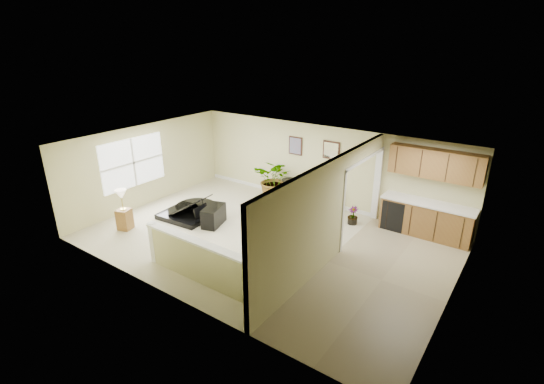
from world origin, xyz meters
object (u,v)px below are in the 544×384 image
Objects in this scene: piano_bench at (214,216)px; small_plant at (353,217)px; loveseat at (313,198)px; accent_table at (290,188)px; piano at (189,198)px; palm_plant at (275,180)px; lamp_stand at (124,213)px.

piano_bench is 3.91m from small_plant.
piano_bench is at bearing -125.70° from loveseat.
accent_table is 1.51× the size of small_plant.
palm_plant reaches higher than piano.
palm_plant is 2.74× the size of small_plant.
piano_bench is at bearing -109.53° from accent_table.
piano_bench is 2.71m from accent_table.
loveseat is 1.86× the size of accent_table.
palm_plant is (0.35, 2.52, 0.41)m from piano_bench.
lamp_stand reaches higher than loveseat.
palm_plant is at bearing 62.20° from lamp_stand.
loveseat is at bearing 166.36° from small_plant.
accent_table reaches higher than piano_bench.
palm_plant is at bearing 82.19° from piano_bench.
piano is 2.82m from palm_plant.
piano_bench is 0.71× the size of lamp_stand.
loveseat is 0.80m from accent_table.
accent_table is at bearing -175.42° from loveseat.
piano_bench is 2.42m from lamp_stand.
small_plant is (4.19, 2.24, -0.34)m from piano.
loveseat is 5.50m from lamp_stand.
loveseat is at bearing 8.05° from accent_table.
lamp_stand is at bearing -138.87° from piano_bench.
lamp_stand is (-2.16, -4.11, -0.19)m from palm_plant.
small_plant is at bearing 37.95° from lamp_stand.
piano_bench is at bearing -144.01° from small_plant.
small_plant is (1.49, -0.36, -0.09)m from loveseat.
accent_table is 0.55× the size of palm_plant.
piano_bench is at bearing -97.81° from palm_plant.
small_plant is at bearing -6.36° from accent_table.
palm_plant is (-0.56, -0.03, 0.18)m from accent_table.
piano is 1.83m from lamp_stand.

